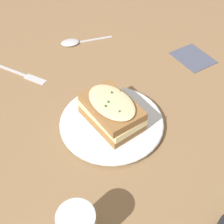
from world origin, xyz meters
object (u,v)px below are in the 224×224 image
(dinner_plate, at_px, (112,122))
(fork, at_px, (26,76))
(sandwich, at_px, (112,111))
(spoon, at_px, (73,42))
(napkin, at_px, (193,57))

(dinner_plate, bearing_deg, fork, -163.73)
(sandwich, xyz_separation_m, fork, (-0.30, -0.09, -0.05))
(dinner_plate, bearing_deg, spoon, 163.04)
(sandwich, height_order, spoon, sandwich)
(fork, distance_m, spoon, 0.21)
(sandwich, height_order, fork, sandwich)
(napkin, bearing_deg, spoon, -138.50)
(dinner_plate, height_order, sandwich, sandwich)
(spoon, relative_size, napkin, 1.44)
(sandwich, distance_m, napkin, 0.38)
(spoon, bearing_deg, fork, 126.54)
(dinner_plate, xyz_separation_m, napkin, (-0.07, 0.37, -0.01))
(spoon, height_order, napkin, spoon)
(dinner_plate, relative_size, sandwich, 1.68)
(fork, xyz_separation_m, spoon, (-0.06, 0.20, 0.00))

